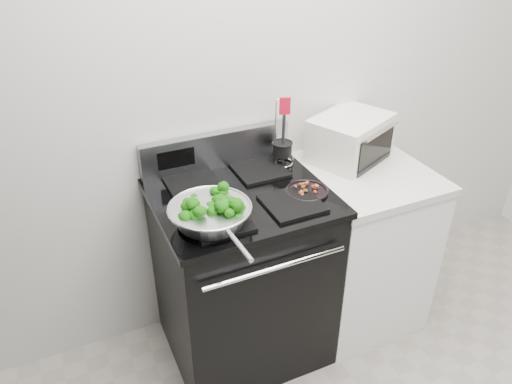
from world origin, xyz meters
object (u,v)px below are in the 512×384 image
bacon_plate (307,189)px  utensil_holder (282,152)px  gas_range (242,273)px  toaster_oven (350,138)px  skillet (210,213)px

bacon_plate → utensil_holder: (0.02, 0.30, 0.05)m
gas_range → toaster_oven: size_ratio=2.31×
skillet → utensil_holder: bearing=32.3°
bacon_plate → toaster_oven: size_ratio=0.40×
skillet → gas_range: bearing=36.4°
gas_range → utensil_holder: size_ratio=3.17×
bacon_plate → utensil_holder: utensil_holder is taller
toaster_oven → bacon_plate: bearing=-171.0°
gas_range → bacon_plate: size_ratio=5.83×
utensil_holder → skillet: bearing=-125.4°
skillet → utensil_holder: 0.62m
utensil_holder → toaster_oven: size_ratio=0.73×
skillet → bacon_plate: skillet is taller
skillet → toaster_oven: size_ratio=1.12×
gas_range → bacon_plate: 0.57m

